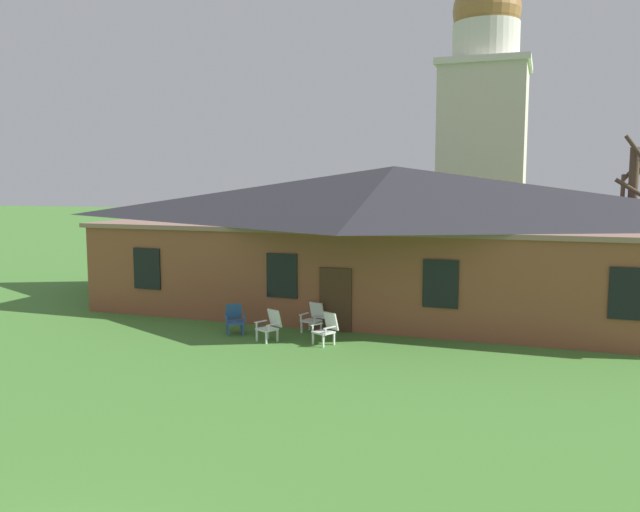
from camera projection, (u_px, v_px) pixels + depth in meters
name	position (u px, v px, depth m)	size (l,w,h in m)	color
brick_building	(393.00, 235.00, 25.37)	(22.11, 10.40, 5.51)	brown
dome_tower	(483.00, 130.00, 37.74)	(5.18, 5.18, 17.49)	beige
lawn_chair_by_porch	(234.00, 318.00, 20.85)	(0.84, 0.87, 0.96)	#2D5693
lawn_chair_near_door	(270.00, 325.00, 19.92)	(0.81, 0.85, 0.96)	white
lawn_chair_left_end	(314.00, 317.00, 21.11)	(0.75, 0.80, 0.96)	white
lawn_chair_middle	(326.00, 328.00, 19.50)	(0.82, 0.86, 0.96)	silver
bare_tree_beside_building	(632.00, 217.00, 25.03)	(1.66, 1.69, 6.68)	brown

